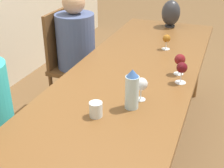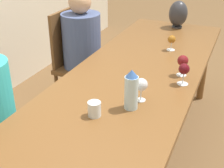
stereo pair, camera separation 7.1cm
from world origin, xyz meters
name	(u,v)px [view 1 (the left image)]	position (x,y,z in m)	size (l,w,h in m)	color
dining_table	(124,93)	(0.00, 0.00, 0.70)	(3.06, 0.85, 0.77)	brown
water_bottle	(132,89)	(-0.26, -0.13, 0.88)	(0.08, 0.08, 0.23)	silver
water_tumbler	(96,109)	(-0.41, 0.02, 0.81)	(0.07, 0.07, 0.08)	silver
vase	(171,13)	(1.37, -0.02, 0.90)	(0.18, 0.18, 0.26)	#2D2D33
wine_glass_1	(167,39)	(0.72, -0.12, 0.85)	(0.07, 0.07, 0.12)	silver
wine_glass_3	(180,60)	(0.27, -0.30, 0.87)	(0.07, 0.07, 0.14)	silver
wine_glass_4	(141,84)	(-0.16, -0.16, 0.87)	(0.07, 0.07, 0.14)	silver
wine_glass_5	(182,68)	(0.14, -0.33, 0.87)	(0.07, 0.07, 0.14)	silver
chair_far	(70,60)	(0.76, 0.81, 0.52)	(0.44, 0.44, 0.98)	brown
person_far	(78,51)	(0.76, 0.71, 0.63)	(0.36, 0.36, 1.18)	#2D2D38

